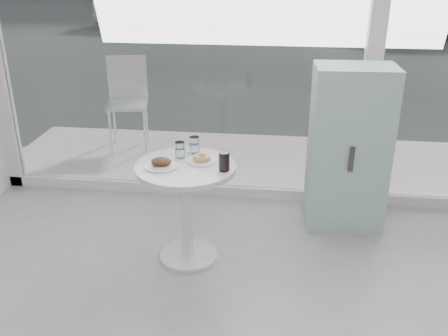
# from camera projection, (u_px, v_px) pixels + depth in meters

# --- Properties ---
(room_shell) EXTENTS (6.00, 6.00, 6.00)m
(room_shell) POSITION_uv_depth(u_px,v_px,m) (179.00, 131.00, 0.78)
(room_shell) COLOR silver
(room_shell) RESTS_ON ground
(storefront) EXTENTS (5.00, 0.14, 3.00)m
(storefront) POSITION_uv_depth(u_px,v_px,m) (276.00, 11.00, 4.09)
(storefront) COLOR silver
(storefront) RESTS_ON ground
(main_table) EXTENTS (0.72, 0.72, 0.77)m
(main_table) POSITION_uv_depth(u_px,v_px,m) (186.00, 193.00, 3.62)
(main_table) COLOR silver
(main_table) RESTS_ON ground
(patio_deck) EXTENTS (5.60, 1.60, 0.05)m
(patio_deck) POSITION_uv_depth(u_px,v_px,m) (265.00, 162.00, 5.50)
(patio_deck) COLOR white
(patio_deck) RESTS_ON ground
(street) EXTENTS (40.00, 24.00, 0.00)m
(street) POSITION_uv_depth(u_px,v_px,m) (281.00, 21.00, 16.61)
(street) COLOR #373737
(street) RESTS_ON ground
(mint_cabinet) EXTENTS (0.64, 0.45, 1.36)m
(mint_cabinet) POSITION_uv_depth(u_px,v_px,m) (348.00, 149.00, 4.06)
(mint_cabinet) COLOR #91B9A7
(mint_cabinet) RESTS_ON ground
(patio_chair) EXTENTS (0.53, 0.53, 1.03)m
(patio_chair) POSITION_uv_depth(u_px,v_px,m) (128.00, 96.00, 5.69)
(patio_chair) COLOR silver
(patio_chair) RESTS_ON patio_deck
(car_white) EXTENTS (4.13, 2.09, 1.35)m
(car_white) POSITION_uv_depth(u_px,v_px,m) (160.00, 4.00, 15.05)
(car_white) COLOR silver
(car_white) RESTS_ON street
(car_silver) EXTENTS (4.77, 1.91, 1.54)m
(car_silver) POSITION_uv_depth(u_px,v_px,m) (442.00, 7.00, 13.26)
(car_silver) COLOR #A0A3A8
(car_silver) RESTS_ON street
(plate_fritter) EXTENTS (0.23, 0.23, 0.07)m
(plate_fritter) POSITION_uv_depth(u_px,v_px,m) (162.00, 163.00, 3.49)
(plate_fritter) COLOR silver
(plate_fritter) RESTS_ON main_table
(plate_donut) EXTENTS (0.22, 0.22, 0.05)m
(plate_donut) POSITION_uv_depth(u_px,v_px,m) (202.00, 159.00, 3.58)
(plate_donut) COLOR silver
(plate_donut) RESTS_ON main_table
(water_tumbler_a) EXTENTS (0.07, 0.07, 0.12)m
(water_tumbler_a) POSITION_uv_depth(u_px,v_px,m) (180.00, 151.00, 3.64)
(water_tumbler_a) COLOR white
(water_tumbler_a) RESTS_ON main_table
(water_tumbler_b) EXTENTS (0.08, 0.08, 0.12)m
(water_tumbler_b) POSITION_uv_depth(u_px,v_px,m) (194.00, 146.00, 3.73)
(water_tumbler_b) COLOR white
(water_tumbler_b) RESTS_ON main_table
(cola_glass) EXTENTS (0.08, 0.08, 0.14)m
(cola_glass) POSITION_uv_depth(u_px,v_px,m) (224.00, 161.00, 3.42)
(cola_glass) COLOR white
(cola_glass) RESTS_ON main_table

